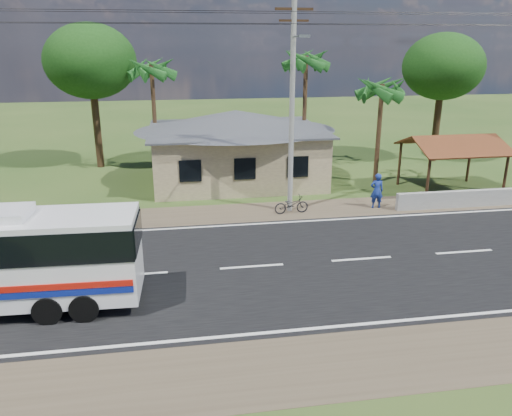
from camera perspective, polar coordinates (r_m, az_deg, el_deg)
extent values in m
plane|color=#2A4719|center=(19.65, -0.49, -6.76)|extent=(120.00, 120.00, 0.00)
cube|color=black|center=(19.64, -0.49, -6.73)|extent=(120.00, 10.00, 0.02)
cube|color=brown|center=(25.62, -2.69, -0.60)|extent=(120.00, 3.00, 0.01)
cube|color=brown|center=(14.13, 3.71, -17.89)|extent=(120.00, 3.00, 0.01)
cube|color=silver|center=(23.93, -2.20, -1.95)|extent=(120.00, 0.15, 0.01)
cube|color=silver|center=(15.57, 2.21, -13.97)|extent=(120.00, 0.15, 0.01)
cube|color=silver|center=(19.63, -0.49, -6.69)|extent=(120.00, 0.15, 0.01)
cube|color=tan|center=(31.52, -2.29, 6.06)|extent=(10.00, 8.00, 3.20)
cube|color=#4C4F54|center=(31.21, -2.33, 9.02)|extent=(10.60, 8.60, 0.10)
pyramid|color=#4C4F54|center=(31.04, -2.36, 11.12)|extent=(12.40, 10.00, 1.20)
cube|color=black|center=(27.38, -7.52, 4.22)|extent=(1.20, 0.08, 1.20)
cube|color=black|center=(27.62, -1.28, 4.50)|extent=(1.20, 0.08, 1.20)
cube|color=black|center=(28.17, 4.80, 4.72)|extent=(1.20, 0.08, 1.20)
cylinder|color=#362113|center=(28.60, 19.06, 3.13)|extent=(0.16, 0.16, 2.60)
cylinder|color=#362113|center=(31.71, 16.08, 4.87)|extent=(0.16, 0.16, 2.60)
cylinder|color=#362113|center=(31.02, 26.61, 3.32)|extent=(0.16, 0.16, 2.60)
cylinder|color=#362113|center=(33.91, 23.17, 4.95)|extent=(0.16, 0.16, 2.60)
cube|color=brown|center=(29.98, 22.68, 6.54)|extent=(5.20, 2.28, 0.90)
cube|color=brown|center=(31.84, 20.65, 7.41)|extent=(5.20, 2.28, 0.90)
cube|color=#362113|center=(30.84, 21.71, 7.63)|extent=(5.20, 0.12, 0.12)
cube|color=#9E9E99|center=(28.54, 22.20, 0.96)|extent=(7.00, 0.30, 0.90)
cylinder|color=#9E9E99|center=(24.89, 4.14, 11.81)|extent=(0.26, 0.26, 11.00)
cube|color=#362113|center=(24.76, 4.38, 21.74)|extent=(1.80, 0.12, 0.12)
cube|color=#362113|center=(24.74, 4.35, 20.58)|extent=(1.40, 0.10, 0.10)
cylinder|color=gray|center=(23.75, 4.90, 18.97)|extent=(0.08, 2.00, 0.08)
cube|color=gray|center=(22.78, 5.53, 18.97)|extent=(0.50, 0.18, 0.12)
cylinder|color=black|center=(24.21, -15.74, 20.75)|extent=(16.00, 0.02, 0.02)
cylinder|color=black|center=(27.46, 20.79, 19.93)|extent=(15.00, 0.02, 0.02)
cylinder|color=#47301E|center=(31.51, 13.83, 8.14)|extent=(0.28, 0.28, 6.00)
cylinder|color=#47301E|center=(34.50, 5.56, 10.70)|extent=(0.28, 0.28, 7.50)
cylinder|color=#47301E|center=(33.94, -11.50, 9.87)|extent=(0.28, 0.28, 7.00)
cylinder|color=#47301E|center=(36.37, -17.73, 9.09)|extent=(0.50, 0.50, 5.95)
ellipsoid|color=#153C10|center=(35.98, -18.40, 15.65)|extent=(6.00, 6.00, 4.92)
cylinder|color=#47301E|center=(38.81, 19.95, 9.14)|extent=(0.50, 0.50, 5.60)
ellipsoid|color=#153C10|center=(38.44, 20.60, 14.90)|extent=(5.60, 5.60, 4.59)
cylinder|color=black|center=(17.08, -22.71, -10.71)|extent=(0.93, 0.35, 0.92)
cylinder|color=black|center=(18.90, -21.11, -7.62)|extent=(0.93, 0.35, 0.92)
cylinder|color=black|center=(16.81, -19.01, -10.73)|extent=(0.93, 0.35, 0.92)
cylinder|color=black|center=(18.66, -17.79, -7.58)|extent=(0.93, 0.35, 0.92)
imported|color=black|center=(25.53, 4.06, 0.39)|extent=(1.82, 0.77, 0.93)
imported|color=navy|center=(26.94, 13.64, 1.93)|extent=(0.73, 0.53, 1.88)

